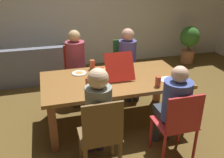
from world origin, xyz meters
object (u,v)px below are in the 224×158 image
object	(u,v)px
dining_table	(114,85)
plate_0	(169,80)
person_1	(98,111)
pizza_box_0	(115,71)
plate_1	(79,73)
person_2	(76,61)
chair_3	(125,63)
person_0	(174,103)
drinking_glass_1	(178,71)
drinking_glass_0	(88,83)
drinking_glass_2	(92,65)
chair_1	(101,136)
drinking_glass_3	(158,81)
potted_plant	(189,41)
couch	(30,67)
person_3	(128,58)
chair_2	(76,70)
chair_0	(179,122)

from	to	relation	value
dining_table	plate_0	xyz separation A→B (m)	(0.72, -0.27, 0.11)
person_1	plate_0	xyz separation A→B (m)	(1.14, 0.54, 0.00)
pizza_box_0	plate_1	distance (m)	0.53
person_2	chair_3	world-z (taller)	person_2
person_0	drinking_glass_1	xyz separation A→B (m)	(0.42, 0.67, 0.09)
drinking_glass_0	drinking_glass_2	distance (m)	0.64
chair_1	drinking_glass_3	world-z (taller)	chair_1
drinking_glass_0	chair_3	bearing A→B (deg)	51.91
dining_table	potted_plant	distance (m)	3.23
plate_1	couch	distance (m)	1.92
person_2	person_3	xyz separation A→B (m)	(0.92, -0.05, -0.01)
potted_plant	drinking_glass_3	bearing A→B (deg)	-129.29
dining_table	drinking_glass_0	world-z (taller)	drinking_glass_0
person_3	drinking_glass_0	size ratio (longest dim) A/B	9.28
chair_2	drinking_glass_1	xyz separation A→B (m)	(1.33, -1.16, 0.28)
plate_0	potted_plant	world-z (taller)	potted_plant
drinking_glass_1	person_3	bearing A→B (deg)	113.34
plate_0	potted_plant	size ratio (longest dim) A/B	0.28
person_1	plate_0	world-z (taller)	person_1
pizza_box_0	chair_2	bearing A→B (deg)	119.62
pizza_box_0	drinking_glass_3	distance (m)	0.71
chair_3	couch	distance (m)	2.04
plate_0	chair_0	bearing A→B (deg)	-107.63
person_0	dining_table	bearing A→B (deg)	120.97
person_1	drinking_glass_2	bearing A→B (deg)	81.19
plate_1	potted_plant	distance (m)	3.42
person_0	chair_3	bearing A→B (deg)	90.00
dining_table	drinking_glass_0	size ratio (longest dim) A/B	15.41
drinking_glass_2	person_0	bearing A→B (deg)	-60.27
chair_2	person_3	distance (m)	0.96
drinking_glass_0	chair_1	bearing A→B (deg)	-91.03
person_1	plate_1	bearing A→B (deg)	91.46
person_3	drinking_glass_3	distance (m)	1.21
plate_1	couch	world-z (taller)	couch
plate_0	drinking_glass_1	size ratio (longest dim) A/B	1.82
potted_plant	drinking_glass_0	bearing A→B (deg)	-142.45
drinking_glass_2	plate_0	bearing A→B (deg)	-36.70
chair_0	chair_1	xyz separation A→B (m)	(-0.92, 0.02, -0.02)
pizza_box_0	drinking_glass_0	bearing A→B (deg)	-144.06
pizza_box_0	drinking_glass_1	world-z (taller)	pizza_box_0
chair_0	person_1	size ratio (longest dim) A/B	0.73
chair_0	drinking_glass_3	size ratio (longest dim) A/B	6.59
pizza_box_0	drinking_glass_2	distance (m)	0.40
person_1	pizza_box_0	xyz separation A→B (m)	(0.48, 0.97, 0.05)
person_1	drinking_glass_0	bearing A→B (deg)	88.73
person_1	drinking_glass_3	world-z (taller)	person_1
chair_2	chair_3	size ratio (longest dim) A/B	0.96
person_0	drinking_glass_3	distance (m)	0.44
dining_table	plate_0	bearing A→B (deg)	-20.59
drinking_glass_0	drinking_glass_1	bearing A→B (deg)	0.73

